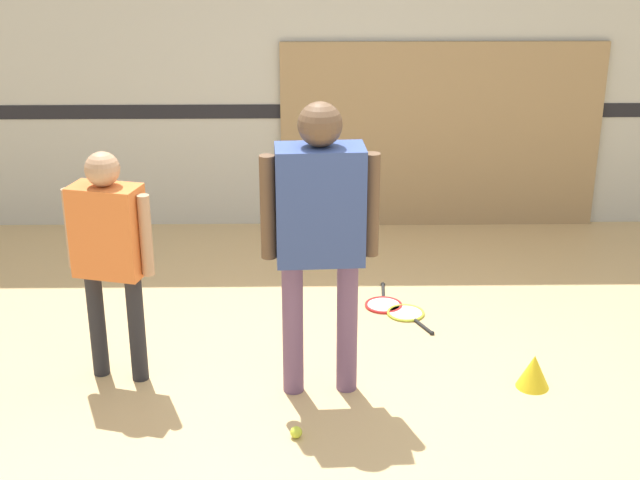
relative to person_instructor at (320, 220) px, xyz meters
The scene contains 10 objects.
ground_plane 1.09m from the person_instructor, 29.79° to the left, with size 16.00×16.00×0.00m, color tan.
wall_back 2.93m from the person_instructor, 86.66° to the left, with size 16.00×0.07×3.20m.
wall_panel 3.04m from the person_instructor, 68.99° to the left, with size 2.76×0.05×1.62m.
person_instructor is the anchor object (origin of this frame).
person_student_left 1.25m from the person_instructor, behind, with size 0.53×0.32×1.42m.
racket_spare_on_floor 1.64m from the person_instructor, 67.62° to the left, with size 0.29×0.52×0.03m.
racket_second_spare 1.58m from the person_instructor, 57.34° to the left, with size 0.35×0.51×0.03m.
tennis_ball_near_instructor 1.17m from the person_instructor, 105.18° to the right, with size 0.07×0.07×0.07m, color #CCE038.
tennis_ball_by_spare_racket 1.71m from the person_instructor, 79.82° to the left, with size 0.07×0.07×0.07m, color #CCE038.
training_cone 1.60m from the person_instructor, ahead, with size 0.20×0.20×0.21m.
Camera 1 is at (-0.24, -4.73, 2.78)m, focal length 50.00 mm.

